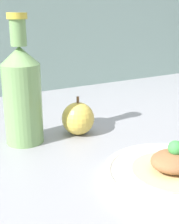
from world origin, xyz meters
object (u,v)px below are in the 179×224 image
Objects in this scene: apple at (78,118)px; plated_food at (174,163)px; cider_bottle at (22,93)px; plate at (173,175)px.

plated_food is at bearing -81.38° from apple.
cider_bottle reaches higher than apple.
apple is (-3.94, 25.99, 2.74)cm from plate.
plated_food is at bearing -60.34° from cider_bottle.
cider_bottle reaches higher than plated_food.
apple is at bearing 98.62° from plated_food.
cider_bottle is at bearing 171.07° from apple.
plate is 26.43cm from apple.
apple reaches higher than plated_food.
apple reaches higher than plate.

